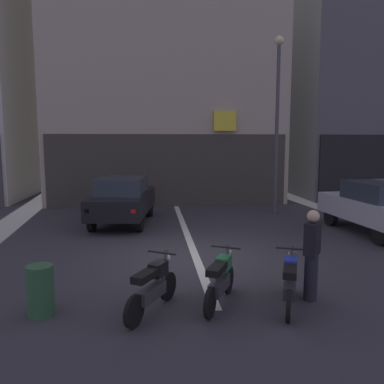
# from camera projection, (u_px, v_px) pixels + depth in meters

# --- Properties ---
(ground_plane) EXTENTS (120.00, 120.00, 0.00)m
(ground_plane) POSITION_uv_depth(u_px,v_px,m) (196.00, 258.00, 9.55)
(ground_plane) COLOR #333338
(lane_centre_line) EXTENTS (0.20, 18.00, 0.01)m
(lane_centre_line) POSITION_uv_depth(u_px,v_px,m) (179.00, 214.00, 15.47)
(lane_centre_line) COLOR silver
(lane_centre_line) RESTS_ON ground
(building_mid_block) EXTENTS (10.97, 9.05, 16.50)m
(building_mid_block) POSITION_uv_depth(u_px,v_px,m) (164.00, 40.00, 20.50)
(building_mid_block) COLOR #B2A893
(building_mid_block) RESTS_ON ground
(building_far_right) EXTENTS (9.47, 8.08, 19.09)m
(building_far_right) POSITION_uv_depth(u_px,v_px,m) (372.00, 22.00, 21.55)
(building_far_right) COLOR #56565B
(building_far_right) RESTS_ON ground
(car_black_crossing_near) EXTENTS (2.25, 4.29, 1.64)m
(car_black_crossing_near) POSITION_uv_depth(u_px,v_px,m) (123.00, 199.00, 13.52)
(car_black_crossing_near) COLOR black
(car_black_crossing_near) RESTS_ON ground
(car_silver_parked_kerbside) EXTENTS (2.07, 4.22, 1.64)m
(car_silver_parked_kerbside) POSITION_uv_depth(u_px,v_px,m) (377.00, 206.00, 12.00)
(car_silver_parked_kerbside) COLOR black
(car_silver_parked_kerbside) RESTS_ON ground
(street_lamp) EXTENTS (0.36, 0.36, 6.86)m
(street_lamp) POSITION_uv_depth(u_px,v_px,m) (277.00, 108.00, 14.94)
(street_lamp) COLOR #47474C
(street_lamp) RESTS_ON ground
(motorcycle_black_row_leftmost) EXTENTS (0.89, 1.48, 0.98)m
(motorcycle_black_row_leftmost) POSITION_uv_depth(u_px,v_px,m) (153.00, 286.00, 6.48)
(motorcycle_black_row_leftmost) COLOR black
(motorcycle_black_row_leftmost) RESTS_ON ground
(motorcycle_green_row_left_mid) EXTENTS (0.81, 1.53, 0.98)m
(motorcycle_green_row_left_mid) POSITION_uv_depth(u_px,v_px,m) (220.00, 279.00, 6.82)
(motorcycle_green_row_left_mid) COLOR black
(motorcycle_green_row_left_mid) RESTS_ON ground
(motorcycle_blue_row_centre) EXTENTS (0.73, 1.58, 0.98)m
(motorcycle_blue_row_centre) POSITION_uv_depth(u_px,v_px,m) (290.00, 281.00, 6.72)
(motorcycle_blue_row_centre) COLOR black
(motorcycle_blue_row_centre) RESTS_ON ground
(person_by_motorcycles) EXTENTS (0.40, 0.42, 1.67)m
(person_by_motorcycles) POSITION_uv_depth(u_px,v_px,m) (312.00, 255.00, 6.94)
(person_by_motorcycles) COLOR #23232D
(person_by_motorcycles) RESTS_ON ground
(trash_bin) EXTENTS (0.44, 0.44, 0.85)m
(trash_bin) POSITION_uv_depth(u_px,v_px,m) (40.00, 290.00, 6.39)
(trash_bin) COLOR #2D5938
(trash_bin) RESTS_ON ground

